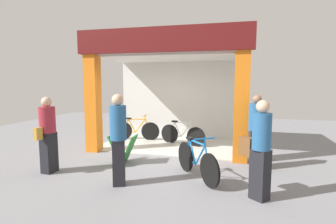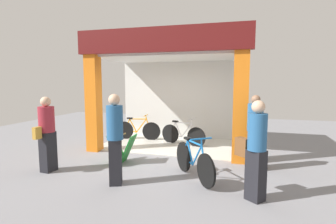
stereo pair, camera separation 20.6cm
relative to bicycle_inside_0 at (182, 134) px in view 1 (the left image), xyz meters
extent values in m
plane|color=gray|center=(-0.28, -1.39, -0.35)|extent=(17.05, 17.05, 0.00)
cube|color=beige|center=(-0.28, -0.09, -0.34)|extent=(4.53, 2.61, 0.02)
cube|color=silver|center=(-0.28, 1.22, 1.05)|extent=(4.53, 0.12, 2.81)
cube|color=orange|center=(-2.36, -1.39, 1.05)|extent=(0.37, 0.36, 2.81)
cube|color=orange|center=(1.80, -1.39, 1.05)|extent=(0.37, 0.36, 2.81)
cube|color=#591414|center=(-0.28, -1.54, 2.78)|extent=(4.73, 0.20, 0.64)
cube|color=silver|center=(-0.28, -0.09, 2.43)|extent=(4.53, 2.61, 0.06)
cylinder|color=black|center=(-0.46, 0.14, -0.04)|extent=(0.61, 0.23, 0.63)
cylinder|color=black|center=(0.47, -0.15, -0.04)|extent=(0.61, 0.23, 0.63)
cylinder|color=silver|center=(-0.24, 0.07, -0.06)|extent=(0.41, 0.16, 0.08)
cylinder|color=silver|center=(-0.16, 0.05, 0.14)|extent=(0.27, 0.11, 0.47)
cylinder|color=silver|center=(0.13, -0.04, 0.15)|extent=(0.38, 0.15, 0.49)
cylinder|color=silver|center=(0.01, 0.00, 0.38)|extent=(0.58, 0.21, 0.05)
cylinder|color=silver|center=(-0.36, 0.11, 0.17)|extent=(0.21, 0.09, 0.42)
cylinder|color=silver|center=(0.38, -0.12, 0.17)|extent=(0.19, 0.09, 0.43)
cylinder|color=silver|center=(0.29, -0.09, 0.45)|extent=(0.06, 0.05, 0.13)
cylinder|color=silver|center=(0.28, -0.09, 0.51)|extent=(0.16, 0.43, 0.03)
cube|color=black|center=(-0.27, 0.08, 0.40)|extent=(0.21, 0.15, 0.05)
cylinder|color=black|center=(-2.18, 0.27, -0.03)|extent=(0.64, 0.10, 0.64)
cylinder|color=black|center=(-1.21, 0.36, -0.03)|extent=(0.64, 0.10, 0.64)
cylinder|color=orange|center=(-1.95, 0.29, -0.06)|extent=(0.43, 0.07, 0.08)
cylinder|color=orange|center=(-1.87, 0.30, 0.15)|extent=(0.28, 0.06, 0.48)
cylinder|color=orange|center=(-1.56, 0.33, 0.16)|extent=(0.39, 0.07, 0.50)
cylinder|color=orange|center=(-1.68, 0.32, 0.39)|extent=(0.61, 0.09, 0.05)
cylinder|color=orange|center=(-2.08, 0.28, 0.17)|extent=(0.21, 0.05, 0.43)
cylinder|color=orange|center=(-1.30, 0.35, 0.18)|extent=(0.19, 0.05, 0.44)
cylinder|color=orange|center=(-1.39, 0.34, 0.46)|extent=(0.06, 0.04, 0.13)
cylinder|color=orange|center=(-1.40, 0.34, 0.52)|extent=(0.07, 0.44, 0.03)
cube|color=black|center=(-1.99, 0.29, 0.41)|extent=(0.20, 0.11, 0.05)
cylinder|color=black|center=(0.58, -2.45, -0.01)|extent=(0.45, 0.56, 0.67)
cylinder|color=black|center=(1.21, -3.27, -0.01)|extent=(0.45, 0.56, 0.67)
cylinder|color=blue|center=(0.73, -2.64, -0.04)|extent=(0.30, 0.38, 0.09)
cylinder|color=blue|center=(0.78, -2.71, 0.18)|extent=(0.21, 0.25, 0.50)
cylinder|color=blue|center=(0.98, -2.97, 0.19)|extent=(0.28, 0.35, 0.53)
cylinder|color=blue|center=(0.90, -2.87, 0.43)|extent=(0.42, 0.53, 0.05)
cylinder|color=blue|center=(0.65, -2.54, 0.20)|extent=(0.16, 0.20, 0.45)
cylinder|color=blue|center=(1.15, -3.19, 0.21)|extent=(0.15, 0.18, 0.47)
cylinder|color=blue|center=(1.09, -3.11, 0.51)|extent=(0.06, 0.07, 0.14)
cylinder|color=blue|center=(1.08, -3.10, 0.57)|extent=(0.39, 0.31, 0.03)
cube|color=black|center=(0.70, -2.61, 0.45)|extent=(0.20, 0.22, 0.05)
cube|color=#197226|center=(-1.21, -2.25, 0.00)|extent=(0.37, 0.49, 0.72)
cube|color=#197226|center=(-0.90, -2.23, 0.00)|extent=(0.37, 0.49, 0.72)
cylinder|color=olive|center=(-1.06, -2.24, 0.36)|extent=(0.06, 0.47, 0.03)
cube|color=black|center=(-2.39, -3.32, 0.11)|extent=(0.27, 0.33, 0.92)
cylinder|color=maroon|center=(-2.39, -3.32, 0.85)|extent=(0.38, 0.38, 0.58)
sphere|color=#D8AD8C|center=(-2.39, -3.32, 1.25)|extent=(0.22, 0.22, 0.22)
cube|color=#BF8C33|center=(-2.42, -3.59, 0.59)|extent=(0.12, 0.18, 0.26)
cube|color=black|center=(-0.55, -3.59, 0.11)|extent=(0.33, 0.36, 0.91)
cylinder|color=#26598C|center=(-0.55, -3.59, 0.90)|extent=(0.42, 0.42, 0.67)
sphere|color=#D8AD8C|center=(-0.55, -3.59, 1.35)|extent=(0.22, 0.22, 0.22)
cube|color=black|center=(2.13, -1.88, 0.11)|extent=(0.24, 0.32, 0.92)
cylinder|color=#26598C|center=(2.13, -1.88, 0.88)|extent=(0.36, 0.36, 0.63)
sphere|color=#8C664C|center=(2.13, -1.88, 1.29)|extent=(0.20, 0.20, 0.20)
cube|color=black|center=(2.11, -3.58, 0.09)|extent=(0.37, 0.37, 0.89)
cylinder|color=#26598C|center=(2.11, -3.58, 0.86)|extent=(0.45, 0.45, 0.63)
sphere|color=#D8AD8C|center=(2.11, -3.58, 1.28)|extent=(0.22, 0.22, 0.22)
cube|color=brown|center=(1.88, -3.39, 0.53)|extent=(0.28, 0.27, 0.33)
camera|label=1|loc=(1.69, -8.32, 1.71)|focal=28.55mm
camera|label=2|loc=(1.89, -8.27, 1.71)|focal=28.55mm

